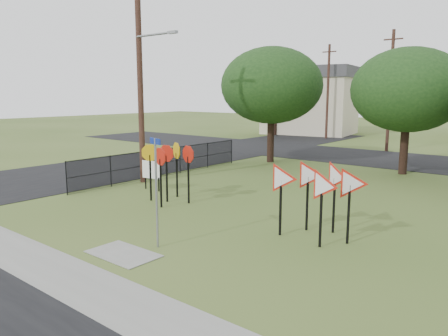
{
  "coord_description": "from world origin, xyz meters",
  "views": [
    {
      "loc": [
        9.37,
        -9.46,
        4.34
      ],
      "look_at": [
        -0.85,
        3.0,
        1.6
      ],
      "focal_mm": 35.0,
      "sensor_mm": 36.0,
      "label": 1
    }
  ],
  "objects_px": {
    "info_board": "(152,171)",
    "yield_sign_cluster": "(319,183)",
    "street_name_sign": "(156,186)",
    "stop_sign_cluster": "(168,159)"
  },
  "relations": [
    {
      "from": "info_board",
      "to": "yield_sign_cluster",
      "type": "bearing_deg",
      "value": -8.11
    },
    {
      "from": "info_board",
      "to": "street_name_sign",
      "type": "bearing_deg",
      "value": -40.24
    },
    {
      "from": "yield_sign_cluster",
      "to": "info_board",
      "type": "height_order",
      "value": "yield_sign_cluster"
    },
    {
      "from": "yield_sign_cluster",
      "to": "info_board",
      "type": "bearing_deg",
      "value": 171.89
    },
    {
      "from": "info_board",
      "to": "stop_sign_cluster",
      "type": "bearing_deg",
      "value": -25.17
    },
    {
      "from": "street_name_sign",
      "to": "yield_sign_cluster",
      "type": "relative_size",
      "value": 1.08
    },
    {
      "from": "street_name_sign",
      "to": "yield_sign_cluster",
      "type": "bearing_deg",
      "value": 49.53
    },
    {
      "from": "yield_sign_cluster",
      "to": "stop_sign_cluster",
      "type": "bearing_deg",
      "value": 177.97
    },
    {
      "from": "stop_sign_cluster",
      "to": "yield_sign_cluster",
      "type": "bearing_deg",
      "value": -2.03
    },
    {
      "from": "yield_sign_cluster",
      "to": "info_board",
      "type": "distance_m",
      "value": 9.1
    }
  ]
}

